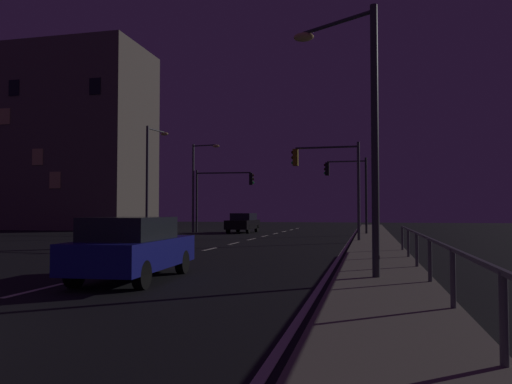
# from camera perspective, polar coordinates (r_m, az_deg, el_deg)

# --- Properties ---
(ground_plane) EXTENTS (112.00, 112.00, 0.00)m
(ground_plane) POSITION_cam_1_polar(r_m,az_deg,el_deg) (23.06, -4.96, -6.51)
(ground_plane) COLOR black
(ground_plane) RESTS_ON ground
(sidewalk_right) EXTENTS (2.32, 77.00, 0.14)m
(sidewalk_right) POSITION_cam_1_polar(r_m,az_deg,el_deg) (21.95, 13.79, -6.49)
(sidewalk_right) COLOR gray
(sidewalk_right) RESTS_ON ground
(lane_markings_center) EXTENTS (0.14, 50.00, 0.01)m
(lane_markings_center) POSITION_cam_1_polar(r_m,az_deg,el_deg) (26.40, -2.62, -5.96)
(lane_markings_center) COLOR silver
(lane_markings_center) RESTS_ON ground
(lane_edge_line) EXTENTS (0.14, 53.00, 0.01)m
(lane_edge_line) POSITION_cam_1_polar(r_m,az_deg,el_deg) (26.96, 10.62, -5.85)
(lane_edge_line) COLOR silver
(lane_edge_line) RESTS_ON ground
(car) EXTENTS (2.07, 4.50, 1.57)m
(car) POSITION_cam_1_polar(r_m,az_deg,el_deg) (12.71, -14.07, -6.21)
(car) COLOR navy
(car) RESTS_ON ground
(car_oncoming) EXTENTS (1.88, 4.43, 1.57)m
(car_oncoming) POSITION_cam_1_polar(r_m,az_deg,el_deg) (39.71, -1.51, -3.55)
(car_oncoming) COLOR black
(car_oncoming) RESTS_ON ground
(traffic_light_far_center) EXTENTS (3.82, 0.34, 5.40)m
(traffic_light_far_center) POSITION_cam_1_polar(r_m,az_deg,el_deg) (27.73, 8.43, 2.37)
(traffic_light_far_center) COLOR #4C4C51
(traffic_light_far_center) RESTS_ON sidewalk_right
(traffic_light_near_right) EXTENTS (4.85, 0.63, 5.12)m
(traffic_light_near_right) POSITION_cam_1_polar(r_m,az_deg,el_deg) (40.32, -3.91, 0.51)
(traffic_light_near_right) COLOR #38383D
(traffic_light_near_right) RESTS_ON ground
(traffic_light_mid_left) EXTENTS (3.09, 0.34, 5.45)m
(traffic_light_mid_left) POSITION_cam_1_polar(r_m,az_deg,el_deg) (36.17, 10.60, 1.29)
(traffic_light_mid_left) COLOR #2D3033
(traffic_light_mid_left) RESTS_ON sidewalk_right
(street_lamp_median) EXTENTS (2.24, 1.40, 6.62)m
(street_lamp_median) POSITION_cam_1_polar(r_m,az_deg,el_deg) (12.68, 11.77, 9.17)
(street_lamp_median) COLOR #38383D
(street_lamp_median) RESTS_ON sidewalk_right
(street_lamp_across_street) EXTENTS (2.43, 0.59, 7.26)m
(street_lamp_across_street) POSITION_cam_1_polar(r_m,az_deg,el_deg) (40.65, -6.79, 1.55)
(street_lamp_across_street) COLOR #4C4C51
(street_lamp_across_street) RESTS_ON ground
(street_lamp_far_end) EXTENTS (0.72, 2.17, 7.33)m
(street_lamp_far_end) POSITION_cam_1_polar(r_m,az_deg,el_deg) (33.25, -12.11, 2.47)
(street_lamp_far_end) COLOR #4C4C51
(street_lamp_far_end) RESTS_ON ground
(barrier_fence) EXTENTS (0.09, 18.68, 0.98)m
(barrier_fence) POSITION_cam_1_polar(r_m,az_deg,el_deg) (11.79, 19.47, -6.19)
(barrier_fence) COLOR #59595E
(barrier_fence) RESTS_ON sidewalk_right
(building_distant) EXTENTS (19.29, 8.85, 17.76)m
(building_distant) POSITION_cam_1_polar(r_m,az_deg,el_deg) (53.86, -22.53, 5.56)
(building_distant) COLOR #6B6056
(building_distant) RESTS_ON ground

